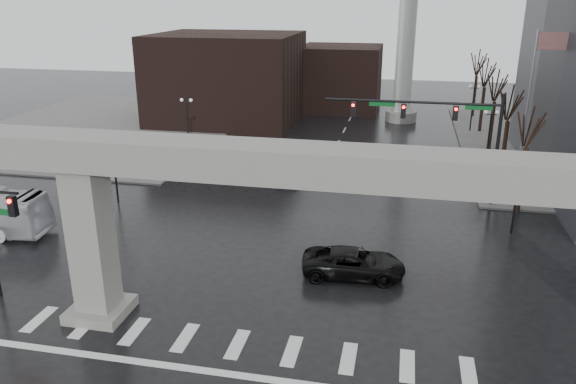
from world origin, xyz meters
name	(u,v)px	position (x,y,z in m)	size (l,w,h in m)	color
ground	(244,331)	(0.00, 0.00, 0.00)	(160.00, 160.00, 0.00)	black
sidewalk_nw	(111,126)	(-26.00, 36.00, 0.07)	(28.00, 36.00, 0.15)	slate
elevated_guideway	(270,189)	(1.26, 0.00, 6.88)	(48.00, 2.60, 8.70)	gray
building_far_left	(227,78)	(-14.00, 42.00, 5.00)	(16.00, 14.00, 10.00)	black
building_far_mid	(340,78)	(-2.00, 52.00, 4.00)	(10.00, 10.00, 8.00)	black
smokestack	(409,2)	(6.00, 46.00, 13.35)	(3.60, 3.60, 30.00)	silver
signal_mast_arm	(442,123)	(8.99, 18.80, 5.83)	(12.12, 0.43, 8.00)	black
flagpole_assembly	(534,94)	(15.29, 22.00, 7.53)	(2.06, 0.12, 12.00)	silver
lamp_right_0	(519,181)	(13.50, 14.00, 3.47)	(1.22, 0.32, 5.11)	black
lamp_right_1	(490,129)	(13.50, 28.00, 3.47)	(1.22, 0.32, 5.11)	black
lamp_right_2	(473,100)	(13.50, 42.00, 3.47)	(1.22, 0.32, 5.11)	black
lamp_left_0	(113,156)	(-13.50, 14.00, 3.47)	(1.22, 0.32, 5.11)	black
lamp_left_1	(187,116)	(-13.50, 28.00, 3.47)	(1.22, 0.32, 5.11)	black
lamp_left_2	(232,91)	(-13.50, 42.00, 3.47)	(1.22, 0.32, 5.11)	black
tree_right_0	(523,173)	(14.53, 18.02, 2.79)	(1.09, 1.58, 7.50)	black
tree_right_1	(505,143)	(14.53, 26.02, 2.85)	(1.09, 1.61, 7.67)	black
tree_right_2	(492,121)	(14.53, 34.02, 2.91)	(1.10, 1.63, 7.85)	black
tree_right_3	(483,105)	(14.53, 42.02, 2.98)	(1.11, 1.66, 8.02)	black
tree_right_4	(475,92)	(14.53, 50.02, 3.04)	(1.12, 1.69, 8.19)	black
pickup_truck	(354,263)	(4.28, 6.26, 0.76)	(2.51, 5.45, 1.51)	black
far_car	(291,172)	(-2.31, 21.71, 0.67)	(1.59, 3.95, 1.34)	black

